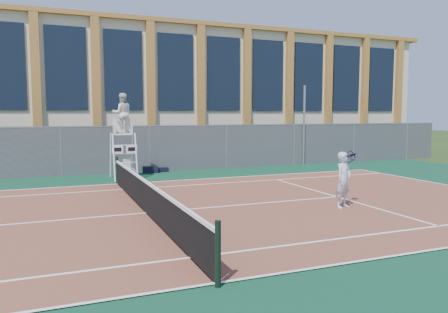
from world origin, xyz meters
name	(u,v)px	position (x,y,z in m)	size (l,w,h in m)	color
ground	(146,214)	(0.00, 0.00, 0.00)	(120.00, 120.00, 0.00)	#233814
apron	(140,207)	(0.00, 1.00, 0.01)	(36.00, 20.00, 0.01)	#0D3D2F
tennis_court	(146,213)	(0.00, 0.00, 0.02)	(23.77, 10.97, 0.02)	brown
tennis_net	(146,195)	(0.00, 0.00, 0.54)	(0.10, 11.30, 1.10)	black
fence	(107,151)	(0.00, 8.80, 1.10)	(40.00, 0.06, 2.20)	#595E60
hedge	(104,149)	(0.00, 10.00, 1.10)	(40.00, 1.40, 2.20)	black
building	(89,93)	(0.00, 17.95, 4.15)	(45.00, 10.60, 8.22)	beige
steel_pole	(304,125)	(10.54, 8.70, 2.17)	(0.12, 0.12, 4.34)	#9EA0A5
umpire_chair	(122,116)	(0.47, 7.05, 2.72)	(1.04, 1.60, 3.72)	white
plastic_chair	(128,167)	(0.66, 7.07, 0.50)	(0.48, 0.48, 0.83)	silver
sports_bag_near	(150,170)	(1.92, 8.35, 0.17)	(0.73, 0.29, 0.31)	black
sports_bag_far	(163,170)	(2.54, 8.47, 0.12)	(0.55, 0.24, 0.22)	black
tennis_player	(344,180)	(5.55, -1.45, 0.86)	(0.98, 0.72, 1.67)	silver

